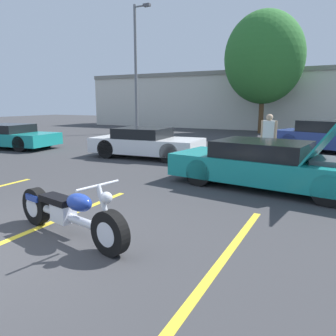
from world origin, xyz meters
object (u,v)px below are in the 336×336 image
show_car_hood_open (269,165)px  light_pole (137,65)px  tree_background (264,58)px  parked_car_mid_right_row (328,137)px  parked_car_mid_left_row (146,143)px  spectator_near_motorcycle (269,134)px  motorcycle (69,213)px  parked_car_left_row (10,136)px

show_car_hood_open → light_pole: bearing=141.9°
tree_background → parked_car_mid_right_row: tree_background is taller
light_pole → parked_car_mid_right_row: 12.89m
light_pole → parked_car_mid_left_row: (5.74, -8.44, -3.90)m
parked_car_mid_right_row → spectator_near_motorcycle: 4.22m
parked_car_mid_right_row → parked_car_mid_left_row: (-5.97, -4.63, -0.08)m
light_pole → parked_car_mid_left_row: bearing=-55.8°
tree_background → parked_car_mid_right_row: size_ratio=1.72×
tree_background → parked_car_mid_right_row: 9.51m
motorcycle → parked_car_left_row: (-9.58, 6.34, 0.14)m
show_car_hood_open → parked_car_left_row: bearing=178.3°
tree_background → show_car_hood_open: 15.48m
spectator_near_motorcycle → light_pole: bearing=142.6°
parked_car_mid_right_row → motorcycle: bearing=-86.0°
parked_car_mid_left_row → show_car_hood_open: bearing=-30.9°
parked_car_mid_left_row → parked_car_left_row: size_ratio=0.95×
light_pole → parked_car_mid_right_row: (11.71, -3.81, -3.82)m
parked_car_mid_left_row → spectator_near_motorcycle: (4.28, 0.77, 0.43)m
parked_car_left_row → spectator_near_motorcycle: spectator_near_motorcycle is taller
motorcycle → show_car_hood_open: show_car_hood_open is taller
spectator_near_motorcycle → parked_car_mid_right_row: bearing=66.3°
motorcycle → spectator_near_motorcycle: spectator_near_motorcycle is taller
tree_background → parked_car_left_row: (-8.44, -12.59, -4.32)m
light_pole → show_car_hood_open: bearing=-45.8°
parked_car_mid_right_row → spectator_near_motorcycle: (-1.69, -3.86, 0.35)m
light_pole → motorcycle: (8.57, -15.37, -4.06)m
light_pole → parked_car_mid_right_row: light_pole is taller
spectator_near_motorcycle → tree_background: bearing=103.0°
motorcycle → parked_car_mid_left_row: size_ratio=0.59×
parked_car_mid_right_row → spectator_near_motorcycle: size_ratio=2.76×
parked_car_mid_left_row → parked_car_left_row: bearing=-178.9°
parked_car_mid_right_row → spectator_near_motorcycle: bearing=-94.4°
parked_car_left_row → tree_background: bearing=49.6°
parked_car_mid_right_row → light_pole: bearing=-178.8°
motorcycle → parked_car_left_row: bearing=158.1°
motorcycle → show_car_hood_open: size_ratio=0.50×
show_car_hood_open → parked_car_left_row: 11.84m
tree_background → show_car_hood_open: (3.24, -14.51, -4.28)m
parked_car_mid_right_row → parked_car_mid_left_row: 7.55m
tree_background → parked_car_mid_right_row: (4.28, -7.37, -4.22)m
motorcycle → parked_car_left_row: size_ratio=0.56×
motorcycle → spectator_near_motorcycle: size_ratio=1.48×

